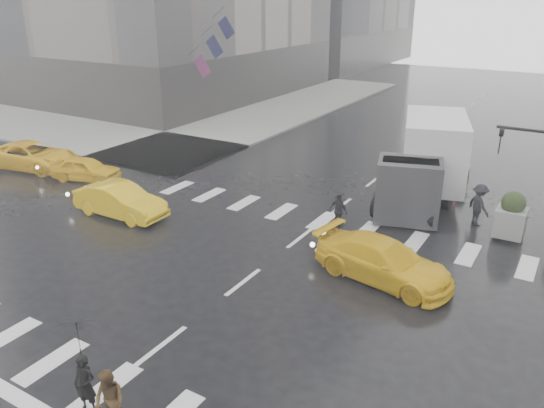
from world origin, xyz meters
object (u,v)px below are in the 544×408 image
Objects in this scene: pedestrian_brown at (110,401)px; taxi_mid at (120,201)px; taxi_front at (86,169)px; box_truck at (427,160)px.

pedestrian_brown reaches higher than taxi_mid.
box_truck reaches higher than taxi_front.
box_truck is (15.72, 5.93, 1.41)m from taxi_front.
pedestrian_brown is 0.21× the size of box_truck.
taxi_mid is 0.60× the size of box_truck.
taxi_mid is (-8.81, 8.80, -0.06)m from pedestrian_brown.
box_truck is (10.69, 8.39, 1.32)m from taxi_mid.
taxi_front is (-13.84, 11.26, -0.15)m from pedestrian_brown.
pedestrian_brown is 12.45m from taxi_mid.
taxi_mid is (5.03, -2.46, 0.09)m from taxi_front.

